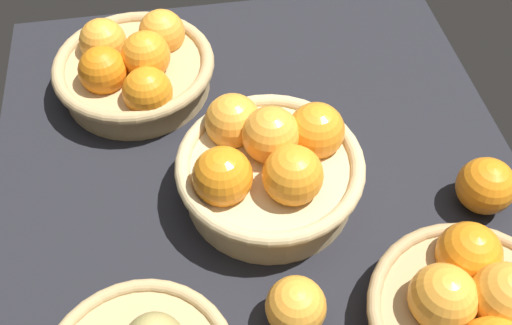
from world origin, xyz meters
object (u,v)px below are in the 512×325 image
(basket_center, at_px, (269,165))
(loose_orange_front_gap, at_px, (296,307))
(loose_orange_back_gap, at_px, (486,186))
(basket_far_right, at_px, (474,314))
(basket_near_left, at_px, (134,67))

(basket_center, xyz_separation_m, loose_orange_front_gap, (0.19, -0.00, -0.02))
(basket_center, relative_size, loose_orange_back_gap, 3.26)
(basket_far_right, bearing_deg, loose_orange_front_gap, -102.54)
(basket_far_right, height_order, basket_near_left, basket_near_left)
(basket_far_right, bearing_deg, basket_center, -140.98)
(basket_far_right, distance_m, loose_orange_back_gap, 0.18)
(basket_center, bearing_deg, loose_orange_front_gap, -0.89)
(basket_near_left, distance_m, loose_orange_back_gap, 0.52)
(basket_near_left, distance_m, basket_center, 0.28)
(basket_near_left, bearing_deg, loose_orange_front_gap, 21.47)
(basket_center, height_order, loose_orange_back_gap, basket_center)
(basket_center, xyz_separation_m, loose_orange_back_gap, (0.07, 0.27, -0.02))
(basket_far_right, relative_size, loose_orange_back_gap, 3.17)
(basket_near_left, relative_size, loose_orange_back_gap, 3.27)
(basket_near_left, bearing_deg, loose_orange_back_gap, 56.18)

